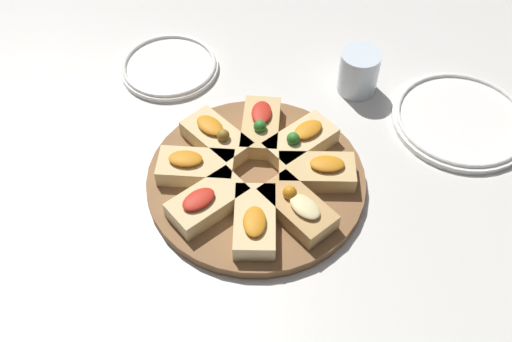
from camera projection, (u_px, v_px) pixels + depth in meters
name	position (u px, v px, depth m)	size (l,w,h in m)	color
ground_plane	(256.00, 184.00, 0.96)	(3.00, 3.00, 0.00)	silver
serving_board	(256.00, 180.00, 0.96)	(0.35, 0.35, 0.02)	brown
focaccia_slice_0	(317.00, 171.00, 0.94)	(0.13, 0.12, 0.04)	#DBB775
focaccia_slice_1	(301.00, 141.00, 0.98)	(0.08, 0.13, 0.05)	#E5C689
focaccia_slice_2	(261.00, 126.00, 1.00)	(0.12, 0.13, 0.05)	#DBB775
focaccia_slice_3	(216.00, 137.00, 0.98)	(0.13, 0.07, 0.05)	#E5C689
focaccia_slice_4	(195.00, 167.00, 0.94)	(0.13, 0.12, 0.04)	#E5C689
focaccia_slice_5	(207.00, 202.00, 0.90)	(0.08, 0.13, 0.04)	#E5C689
focaccia_slice_6	(255.00, 221.00, 0.88)	(0.12, 0.13, 0.04)	#E5C689
focaccia_slice_7	(298.00, 208.00, 0.89)	(0.13, 0.08, 0.05)	tan
plate_left	(170.00, 66.00, 1.14)	(0.19, 0.19, 0.02)	white
plate_right	(461.00, 119.00, 1.05)	(0.24, 0.24, 0.02)	white
water_glass	(359.00, 72.00, 1.08)	(0.07, 0.07, 0.08)	silver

